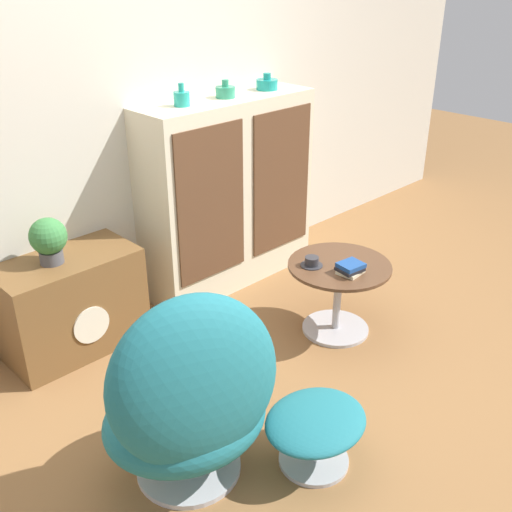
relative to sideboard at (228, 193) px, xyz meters
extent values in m
plane|color=olive|center=(-0.47, -1.14, -0.61)|extent=(12.00, 12.00, 0.00)
cube|color=beige|center=(-0.47, 0.22, 0.69)|extent=(6.40, 0.06, 2.60)
cube|color=beige|center=(0.00, 0.00, 0.00)|extent=(1.19, 0.36, 1.21)
cube|color=brown|center=(-0.30, -0.18, 0.06)|extent=(0.50, 0.01, 0.92)
cube|color=brown|center=(0.30, -0.18, 0.06)|extent=(0.50, 0.01, 0.92)
cube|color=brown|center=(-1.16, -0.01, -0.33)|extent=(0.74, 0.39, 0.55)
cylinder|color=beige|center=(-1.16, -0.21, -0.38)|extent=(0.21, 0.01, 0.21)
cylinder|color=#B7B7BC|center=(-1.27, -1.15, -0.59)|extent=(0.44, 0.44, 0.02)
cylinder|color=#B7B7BC|center=(-1.27, -1.15, -0.53)|extent=(0.06, 0.06, 0.10)
ellipsoid|color=#1E6B75|center=(-1.27, -1.15, -0.32)|extent=(0.80, 0.73, 0.32)
ellipsoid|color=#1E6B75|center=(-1.31, -1.27, -0.06)|extent=(0.76, 0.58, 0.72)
cylinder|color=#B7B7BC|center=(-0.87, -1.50, -0.60)|extent=(0.30, 0.30, 0.02)
cylinder|color=#B7B7BC|center=(-0.87, -1.50, -0.51)|extent=(0.04, 0.04, 0.16)
ellipsoid|color=#1E6B75|center=(-0.87, -1.50, -0.38)|extent=(0.46, 0.39, 0.09)
cylinder|color=#B7B7BC|center=(0.00, -0.91, -0.60)|extent=(0.38, 0.38, 0.02)
cylinder|color=#B7B7BC|center=(0.00, -0.91, -0.39)|extent=(0.04, 0.04, 0.39)
cylinder|color=brown|center=(0.00, -0.91, -0.18)|extent=(0.58, 0.58, 0.02)
cylinder|color=teal|center=(-0.33, 0.00, 0.64)|extent=(0.09, 0.09, 0.08)
cylinder|color=teal|center=(-0.33, 0.00, 0.71)|extent=(0.03, 0.03, 0.05)
cylinder|color=#2D8E6B|center=(0.00, 0.00, 0.64)|extent=(0.12, 0.12, 0.06)
cylinder|color=#2D8E6B|center=(0.00, 0.00, 0.69)|extent=(0.04, 0.04, 0.04)
cylinder|color=teal|center=(0.35, 0.00, 0.63)|extent=(0.14, 0.14, 0.06)
cylinder|color=teal|center=(0.35, 0.00, 0.69)|extent=(0.05, 0.05, 0.04)
cylinder|color=#4C4C51|center=(-1.22, -0.01, -0.02)|extent=(0.12, 0.12, 0.07)
sphere|color=#387A3D|center=(-1.22, -0.01, 0.09)|extent=(0.19, 0.19, 0.19)
cylinder|color=#2D2D33|center=(-0.12, -0.81, -0.17)|extent=(0.12, 0.12, 0.01)
cylinder|color=#2D2D33|center=(-0.12, -0.81, -0.15)|extent=(0.08, 0.08, 0.05)
cube|color=beige|center=(-0.04, -1.02, -0.16)|extent=(0.14, 0.12, 0.02)
cube|color=black|center=(-0.04, -1.02, -0.15)|extent=(0.14, 0.13, 0.02)
cube|color=#1E478C|center=(-0.04, -1.02, -0.13)|extent=(0.14, 0.13, 0.02)
camera|label=1|loc=(-2.38, -2.70, 1.34)|focal=42.00mm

